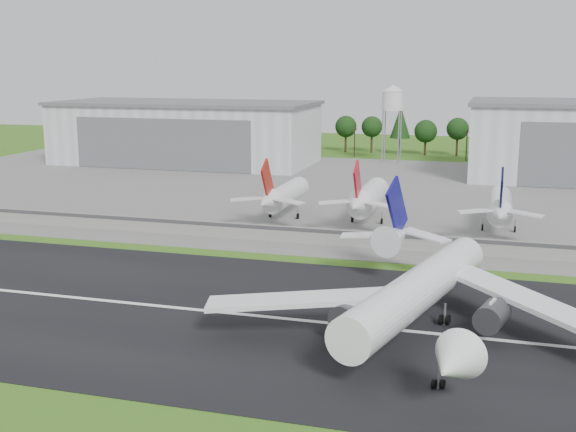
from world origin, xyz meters
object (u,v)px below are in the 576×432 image
(parked_jet_navy, at_px, (500,207))
(main_airliner, at_px, (418,300))
(parked_jet_red_b, at_px, (366,198))
(parked_jet_red_a, at_px, (282,196))

(parked_jet_navy, bearing_deg, main_airliner, -99.09)
(main_airliner, height_order, parked_jet_red_b, main_airliner)
(parked_jet_red_b, xyz_separation_m, parked_jet_navy, (29.83, -0.05, -0.31))
(parked_jet_red_a, height_order, parked_jet_red_b, parked_jet_red_b)
(parked_jet_red_a, xyz_separation_m, parked_jet_navy, (50.23, 0.01, 0.03))
(main_airliner, bearing_deg, parked_jet_red_b, -59.65)
(parked_jet_red_a, bearing_deg, parked_jet_navy, 0.01)
(parked_jet_navy, bearing_deg, parked_jet_red_a, -179.99)
(main_airliner, bearing_deg, parked_jet_red_a, -45.03)
(parked_jet_red_a, relative_size, parked_jet_red_b, 1.00)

